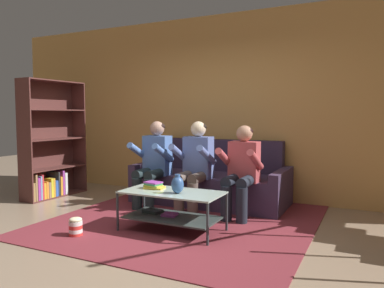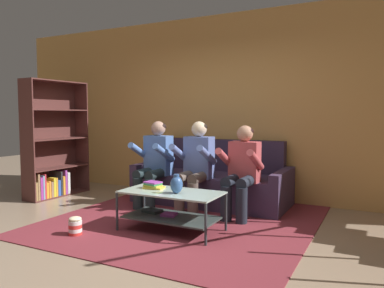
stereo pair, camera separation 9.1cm
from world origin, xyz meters
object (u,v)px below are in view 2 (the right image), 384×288
object	(u,v)px
couch	(213,183)
person_seated_left	(154,160)
person_seated_middle	(196,163)
person_seated_right	(242,167)
popcorn_tub	(75,226)
vase	(176,184)
coffee_table	(170,205)
book_stack	(153,185)
bookshelf	(52,153)

from	to	relation	value
couch	person_seated_left	distance (m)	0.95
person_seated_middle	person_seated_right	size ratio (longest dim) A/B	1.04
person_seated_middle	popcorn_tub	distance (m)	1.77
couch	popcorn_tub	size ratio (longest dim) A/B	10.77
vase	popcorn_tub	xyz separation A→B (m)	(-0.96, -0.55, -0.45)
person_seated_right	vase	size ratio (longest dim) A/B	5.56
person_seated_left	coffee_table	world-z (taller)	person_seated_left
couch	person_seated_left	bearing A→B (deg)	-138.90
couch	person_seated_middle	world-z (taller)	person_seated_middle
couch	book_stack	size ratio (longest dim) A/B	9.12
popcorn_tub	person_seated_left	bearing A→B (deg)	88.21
person_seated_right	vase	xyz separation A→B (m)	(-0.41, -0.97, -0.09)
vase	bookshelf	world-z (taller)	bookshelf
person_seated_right	vase	bearing A→B (deg)	-112.74
person_seated_right	coffee_table	xyz separation A→B (m)	(-0.53, -0.91, -0.35)
person_seated_middle	bookshelf	bearing A→B (deg)	-175.80
couch	coffee_table	size ratio (longest dim) A/B	1.98
couch	popcorn_tub	world-z (taller)	couch
coffee_table	vase	size ratio (longest dim) A/B	5.36
person_seated_right	coffee_table	world-z (taller)	person_seated_right
person_seated_middle	person_seated_right	xyz separation A→B (m)	(0.66, -0.00, -0.02)
person_seated_left	vase	size ratio (longest dim) A/B	5.77
couch	coffee_table	world-z (taller)	couch
book_stack	bookshelf	distance (m)	2.48
couch	person_seated_right	distance (m)	0.95
person_seated_left	popcorn_tub	distance (m)	1.63
person_seated_middle	coffee_table	distance (m)	0.99
coffee_table	book_stack	xyz separation A→B (m)	(-0.26, 0.06, 0.19)
vase	bookshelf	bearing A→B (deg)	163.99
coffee_table	book_stack	world-z (taller)	book_stack
person_seated_right	couch	bearing A→B (deg)	138.71
coffee_table	popcorn_tub	xyz separation A→B (m)	(-0.84, -0.61, -0.20)
coffee_table	popcorn_tub	size ratio (longest dim) A/B	5.43
person_seated_right	bookshelf	distance (m)	3.17
person_seated_right	coffee_table	bearing A→B (deg)	-120.10
person_seated_right	book_stack	bearing A→B (deg)	-132.83
person_seated_middle	person_seated_right	distance (m)	0.66
person_seated_left	popcorn_tub	world-z (taller)	person_seated_left
person_seated_right	popcorn_tub	xyz separation A→B (m)	(-1.37, -1.52, -0.54)
coffee_table	person_seated_right	bearing A→B (deg)	59.90
person_seated_right	bookshelf	xyz separation A→B (m)	(-3.17, -0.18, 0.05)
person_seated_left	coffee_table	xyz separation A→B (m)	(0.80, -0.91, -0.37)
couch	popcorn_tub	distance (m)	2.23
person_seated_right	bookshelf	bearing A→B (deg)	-176.75
coffee_table	book_stack	distance (m)	0.33
couch	vase	distance (m)	1.59
book_stack	bookshelf	world-z (taller)	bookshelf
person_seated_left	vase	bearing A→B (deg)	-46.84
person_seated_left	book_stack	world-z (taller)	person_seated_left
couch	book_stack	distance (m)	1.45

